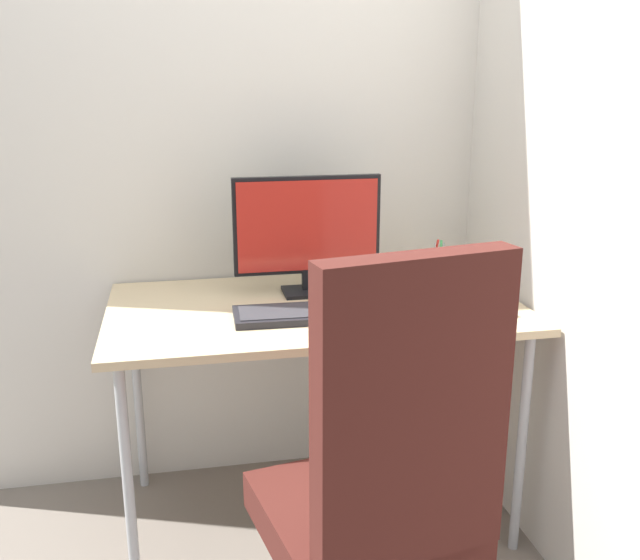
# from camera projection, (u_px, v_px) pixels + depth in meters

# --- Properties ---
(ground_plane) EXTENTS (8.00, 8.00, 0.00)m
(ground_plane) POSITION_uv_depth(u_px,v_px,m) (316.00, 513.00, 2.46)
(ground_plane) COLOR slate
(wall_back) EXTENTS (2.75, 0.04, 2.80)m
(wall_back) POSITION_uv_depth(u_px,v_px,m) (293.00, 89.00, 2.44)
(wall_back) COLOR silver
(wall_back) RESTS_ON ground_plane
(wall_side_right) EXTENTS (0.04, 2.19, 2.80)m
(wall_side_right) POSITION_uv_depth(u_px,v_px,m) (565.00, 93.00, 2.00)
(wall_side_right) COLOR silver
(wall_side_right) RESTS_ON ground_plane
(desk) EXTENTS (1.28, 0.72, 0.75)m
(desk) POSITION_uv_depth(u_px,v_px,m) (315.00, 321.00, 2.26)
(desk) COLOR #D1B78C
(desk) RESTS_ON ground_plane
(office_chair) EXTENTS (0.64, 0.64, 1.12)m
(office_chair) POSITION_uv_depth(u_px,v_px,m) (383.00, 482.00, 1.61)
(office_chair) COLOR black
(office_chair) RESTS_ON ground_plane
(monitor) EXTENTS (0.48, 0.13, 0.39)m
(monitor) POSITION_uv_depth(u_px,v_px,m) (308.00, 229.00, 2.31)
(monitor) COLOR black
(monitor) RESTS_ON desk
(keyboard) EXTENTS (0.40, 0.18, 0.02)m
(keyboard) POSITION_uv_depth(u_px,v_px,m) (300.00, 314.00, 2.12)
(keyboard) COLOR black
(keyboard) RESTS_ON desk
(mouse) EXTENTS (0.05, 0.09, 0.03)m
(mouse) POSITION_uv_depth(u_px,v_px,m) (419.00, 302.00, 2.21)
(mouse) COLOR black
(mouse) RESTS_ON desk
(pen_holder) EXTENTS (0.09, 0.09, 0.17)m
(pen_holder) POSITION_uv_depth(u_px,v_px,m) (438.00, 274.00, 2.41)
(pen_holder) COLOR gray
(pen_holder) RESTS_ON desk
(notebook) EXTENTS (0.14, 0.17, 0.02)m
(notebook) POSITION_uv_depth(u_px,v_px,m) (487.00, 309.00, 2.17)
(notebook) COLOR #334C8C
(notebook) RESTS_ON desk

